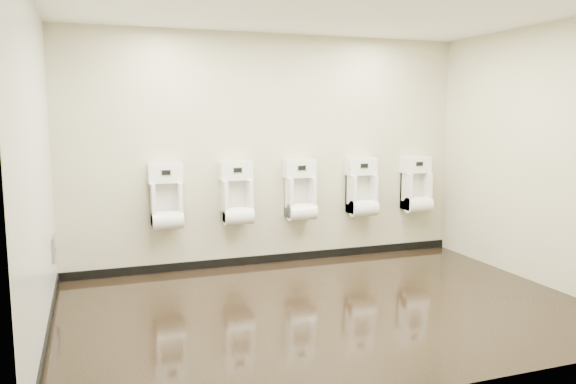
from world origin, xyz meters
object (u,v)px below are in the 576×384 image
urinal_4 (416,189)px  access_panel (54,249)px  urinal_0 (166,201)px  urinal_3 (362,191)px  urinal_1 (237,198)px  urinal_2 (300,194)px

urinal_4 → access_panel: bearing=-174.6°
urinal_0 → urinal_3: 2.47m
access_panel → urinal_0: (1.19, 0.42, 0.36)m
urinal_1 → urinal_2: bearing=0.0°
urinal_0 → urinal_3: bearing=0.0°
urinal_0 → urinal_3: size_ratio=1.00×
access_panel → urinal_0: 1.31m
urinal_4 → urinal_0: bearing=180.0°
urinal_0 → urinal_1: size_ratio=1.00×
urinal_3 → urinal_2: bearing=180.0°
urinal_1 → urinal_3: 1.65m
urinal_3 → urinal_1: bearing=180.0°
urinal_2 → access_panel: bearing=-171.5°
urinal_0 → urinal_4: (3.28, 0.00, 0.00)m
urinal_1 → urinal_4: size_ratio=1.00×
access_panel → urinal_1: size_ratio=0.34×
urinal_2 → urinal_3: (0.85, 0.00, 0.00)m
access_panel → urinal_3: size_ratio=0.34×
urinal_2 → urinal_4: (1.65, 0.00, 0.00)m
urinal_1 → urinal_0: bearing=180.0°
access_panel → urinal_2: urinal_2 is taller
access_panel → urinal_1: bearing=11.8°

